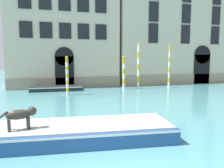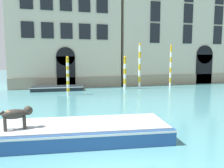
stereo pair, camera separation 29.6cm
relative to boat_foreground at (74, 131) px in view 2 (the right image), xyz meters
The scene contains 9 objects.
palazzo_left 19.29m from the boat_foreground, 87.90° to the left, with size 11.68×6.13×14.52m.
palazzo_right 24.13m from the boat_foreground, 50.71° to the left, with size 15.82×6.13×13.53m.
boat_foreground is the anchor object (origin of this frame).
dog_on_deck 2.13m from the boat_foreground, behind, with size 1.19×0.50×0.80m.
boat_moored_near_palazzo 13.55m from the boat_foreground, 91.77° to the left, with size 4.94×1.93×0.43m.
mooring_pole_0 14.41m from the boat_foreground, 64.07° to the left, with size 0.29×0.29×3.34m.
mooring_pole_1 16.84m from the boat_foreground, 48.09° to the left, with size 0.21×0.21×4.50m.
mooring_pole_2 15.12m from the boat_foreground, 58.57° to the left, with size 0.25×0.25×4.64m.
mooring_pole_3 10.62m from the boat_foreground, 87.70° to the left, with size 0.25×0.25×3.29m.
Camera 2 is at (-1.11, -3.77, 3.12)m, focal length 35.00 mm.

